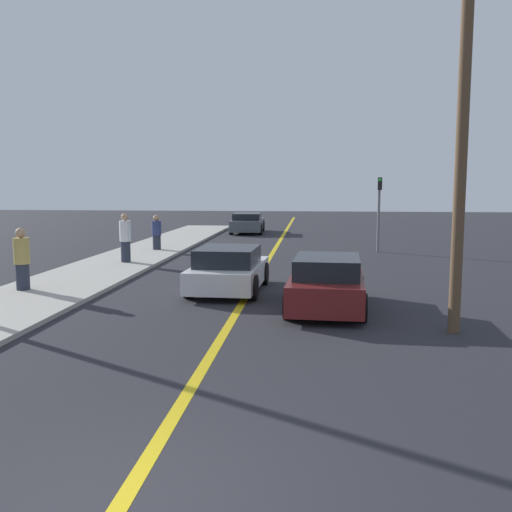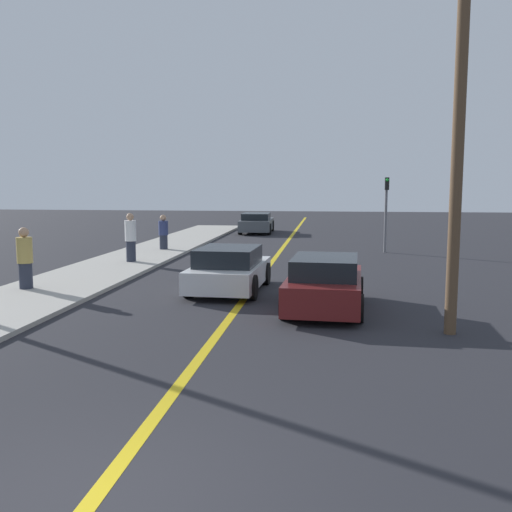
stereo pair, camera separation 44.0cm
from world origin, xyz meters
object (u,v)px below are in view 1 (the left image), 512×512
at_px(car_near_right_lane, 327,284).
at_px(traffic_light, 379,206).
at_px(utility_pole, 462,148).
at_px(car_far_distant, 247,223).
at_px(pedestrian_far_standing, 157,233).
at_px(pedestrian_mid_group, 125,238).
at_px(pedestrian_near_curb, 22,259).
at_px(car_ahead_center, 229,270).

relative_size(car_near_right_lane, traffic_light, 1.18).
bearing_deg(car_near_right_lane, utility_pole, -33.51).
xyz_separation_m(car_far_distant, pedestrian_far_standing, (-2.92, -10.47, 0.25)).
bearing_deg(pedestrian_mid_group, pedestrian_far_standing, 89.62).
height_order(car_near_right_lane, pedestrian_mid_group, pedestrian_mid_group).
distance_m(car_near_right_lane, traffic_light, 12.53).
relative_size(car_far_distant, traffic_light, 1.33).
relative_size(pedestrian_near_curb, utility_pole, 0.23).
xyz_separation_m(car_far_distant, utility_pole, (7.06, -23.67, 3.14)).
xyz_separation_m(pedestrian_near_curb, pedestrian_far_standing, (1.02, 10.09, -0.09)).
distance_m(pedestrian_mid_group, traffic_light, 11.26).
bearing_deg(utility_pole, car_near_right_lane, 143.63).
height_order(pedestrian_mid_group, pedestrian_far_standing, pedestrian_mid_group).
xyz_separation_m(car_near_right_lane, pedestrian_mid_group, (-7.43, 7.09, 0.39)).
bearing_deg(traffic_light, pedestrian_near_curb, -135.07).
distance_m(car_near_right_lane, pedestrian_near_curb, 8.52).
bearing_deg(pedestrian_near_curb, pedestrian_mid_group, 80.41).
relative_size(car_near_right_lane, pedestrian_near_curb, 2.27).
relative_size(car_ahead_center, utility_pole, 0.52).
xyz_separation_m(pedestrian_mid_group, pedestrian_far_standing, (0.03, 4.22, -0.15)).
height_order(pedestrian_mid_group, traffic_light, traffic_light).
bearing_deg(car_near_right_lane, pedestrian_far_standing, 126.09).
bearing_deg(car_near_right_lane, pedestrian_mid_group, 139.22).
bearing_deg(car_ahead_center, car_far_distant, 97.23).
bearing_deg(car_far_distant, pedestrian_mid_group, -103.54).
bearing_deg(pedestrian_near_curb, car_ahead_center, 9.27).
bearing_deg(car_ahead_center, pedestrian_far_standing, 119.16).
bearing_deg(car_near_right_lane, car_far_distant, 104.49).
xyz_separation_m(car_near_right_lane, utility_pole, (2.58, -1.90, 3.13)).
height_order(pedestrian_near_curb, utility_pole, utility_pole).
distance_m(car_ahead_center, traffic_light, 11.44).
height_order(car_ahead_center, pedestrian_far_standing, pedestrian_far_standing).
bearing_deg(utility_pole, pedestrian_mid_group, 138.09).
bearing_deg(traffic_light, pedestrian_far_standing, -175.00).
height_order(pedestrian_far_standing, utility_pole, utility_pole).
height_order(car_near_right_lane, utility_pole, utility_pole).
distance_m(pedestrian_far_standing, utility_pole, 16.80).
bearing_deg(pedestrian_far_standing, car_ahead_center, -63.00).
bearing_deg(car_near_right_lane, traffic_light, 80.99).
height_order(car_ahead_center, pedestrian_near_curb, pedestrian_near_curb).
bearing_deg(car_far_distant, utility_pole, -75.58).
bearing_deg(utility_pole, pedestrian_far_standing, 127.09).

